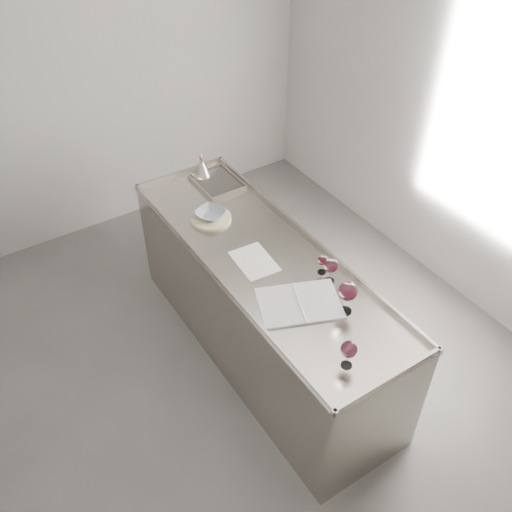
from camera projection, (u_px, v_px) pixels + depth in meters
room_shell at (217, 255)px, 3.04m from camera, size 4.54×5.04×2.84m
counter at (263, 306)px, 4.04m from camera, size 0.77×2.42×0.97m
wine_glass_left at (349, 350)px, 2.97m from camera, size 0.09×0.09×0.18m
wine_glass_middle at (348, 292)px, 3.26m from camera, size 0.11×0.11×0.22m
wine_glass_right at (331, 266)px, 3.48m from camera, size 0.09×0.09×0.17m
wine_glass_small at (323, 261)px, 3.56m from camera, size 0.07×0.07×0.14m
notebook at (299, 303)px, 3.40m from camera, size 0.58×0.50×0.02m
loose_paper_top at (254, 261)px, 3.70m from camera, size 0.25×0.34×0.00m
trivet at (211, 218)px, 4.04m from camera, size 0.33×0.33×0.02m
ceramic_bowl at (211, 214)px, 4.02m from camera, size 0.27×0.27×0.05m
wine_funnel at (202, 168)px, 4.44m from camera, size 0.14×0.14×0.21m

